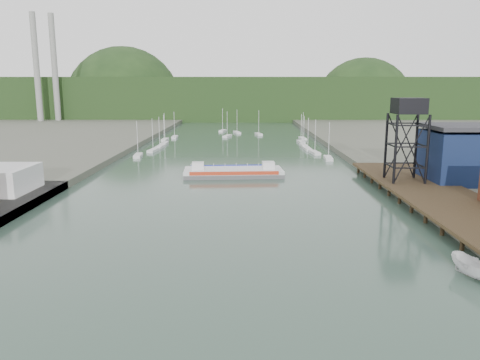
{
  "coord_description": "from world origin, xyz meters",
  "views": [
    {
      "loc": [
        3.44,
        -32.17,
        20.12
      ],
      "look_at": [
        2.87,
        48.95,
        4.0
      ],
      "focal_mm": 35.0,
      "sensor_mm": 36.0,
      "label": 1
    }
  ],
  "objects": [
    {
      "name": "ground",
      "position": [
        0.0,
        0.0,
        0.0
      ],
      "size": [
        600.0,
        600.0,
        0.0
      ],
      "primitive_type": "plane",
      "color": "#2B4339",
      "rests_on": "ground"
    },
    {
      "name": "distant_hills",
      "position": [
        -3.98,
        301.35,
        10.38
      ],
      "size": [
        500.0,
        120.0,
        80.0
      ],
      "color": "#1A3115",
      "rests_on": "ground"
    },
    {
      "name": "smokestacks",
      "position": [
        -106.0,
        232.5,
        30.0
      ],
      "size": [
        11.2,
        8.2,
        60.0
      ],
      "color": "gray",
      "rests_on": "ground"
    },
    {
      "name": "motorboat",
      "position": [
        28.05,
        14.87,
        1.21
      ],
      "size": [
        4.02,
        6.7,
        2.43
      ],
      "primitive_type": "imported",
      "rotation": [
        0.0,
        0.0,
        0.28
      ],
      "color": "silver",
      "rests_on": "ground"
    },
    {
      "name": "chain_ferry",
      "position": [
        1.16,
        73.94,
        0.93
      ],
      "size": [
        23.09,
        10.55,
        3.24
      ],
      "rotation": [
        0.0,
        0.0,
        0.07
      ],
      "color": "#555558",
      "rests_on": "ground"
    },
    {
      "name": "east_pier",
      "position": [
        37.0,
        45.0,
        1.9
      ],
      "size": [
        14.0,
        70.0,
        2.45
      ],
      "color": "black",
      "rests_on": "ground"
    },
    {
      "name": "blue_shed",
      "position": [
        50.0,
        60.0,
        7.06
      ],
      "size": [
        20.5,
        14.5,
        11.3
      ],
      "color": "#0D1A3A",
      "rests_on": "east_land"
    },
    {
      "name": "lift_tower",
      "position": [
        35.0,
        58.0,
        15.65
      ],
      "size": [
        6.5,
        6.5,
        16.0
      ],
      "color": "black",
      "rests_on": "east_pier"
    },
    {
      "name": "marina_sailboats",
      "position": [
        0.08,
        138.46,
        0.35
      ],
      "size": [
        57.71,
        92.65,
        0.9
      ],
      "color": "silver",
      "rests_on": "ground"
    }
  ]
}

